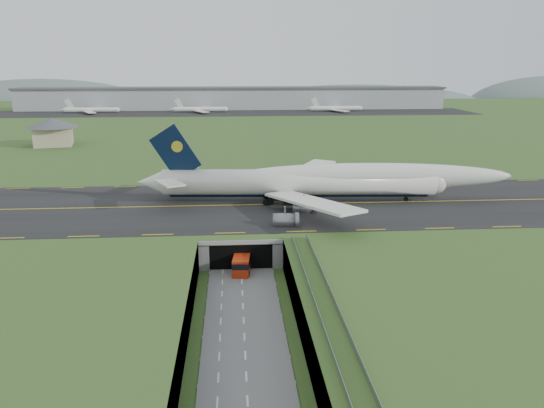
{
  "coord_description": "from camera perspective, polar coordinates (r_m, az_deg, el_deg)",
  "views": [
    {
      "loc": [
        -1.09,
        -86.69,
        38.29
      ],
      "look_at": [
        6.78,
        20.0,
        9.72
      ],
      "focal_mm": 35.0,
      "sensor_mm": 36.0,
      "label": 1
    }
  ],
  "objects": [
    {
      "name": "service_building",
      "position": [
        230.96,
        -22.52,
        7.43
      ],
      "size": [
        23.99,
        23.99,
        11.08
      ],
      "rotation": [
        0.0,
        0.0,
        0.2
      ],
      "color": "tan",
      "rests_on": "ground"
    },
    {
      "name": "guideway",
      "position": [
        76.16,
        5.44,
        -10.77
      ],
      "size": [
        3.0,
        53.0,
        7.05
      ],
      "color": "#A8A8A3",
      "rests_on": "ground"
    },
    {
      "name": "trench_road",
      "position": [
        87.93,
        -3.14,
        -10.82
      ],
      "size": [
        12.0,
        75.0,
        0.2
      ],
      "primitive_type": "cube",
      "color": "slate",
      "rests_on": "ground"
    },
    {
      "name": "jumbo_jet",
      "position": [
        126.37,
        5.71,
        2.49
      ],
      "size": [
        89.05,
        58.12,
        19.27
      ],
      "rotation": [
        0.0,
        0.0,
        -0.07
      ],
      "color": "white",
      "rests_on": "ground"
    },
    {
      "name": "airfield_deck",
      "position": [
        93.6,
        -3.27,
        -7.22
      ],
      "size": [
        800.0,
        800.0,
        6.0
      ],
      "primitive_type": "cube",
      "color": "gray",
      "rests_on": "ground"
    },
    {
      "name": "tunnel_portal",
      "position": [
        109.16,
        -3.43,
        -3.75
      ],
      "size": [
        17.0,
        22.3,
        6.0
      ],
      "color": "gray",
      "rests_on": "ground"
    },
    {
      "name": "cargo_terminal",
      "position": [
        386.87,
        -4.15,
        11.31
      ],
      "size": [
        320.0,
        67.0,
        15.6
      ],
      "color": "#B2B2B2",
      "rests_on": "ground"
    },
    {
      "name": "taxiway",
      "position": [
        123.95,
        -3.57,
        -0.13
      ],
      "size": [
        800.0,
        44.0,
        0.18
      ],
      "primitive_type": "cube",
      "color": "black",
      "rests_on": "airfield_deck"
    },
    {
      "name": "shuttle_tram",
      "position": [
        100.75,
        -3.24,
        -6.29
      ],
      "size": [
        3.9,
        8.47,
        3.33
      ],
      "rotation": [
        0.0,
        0.0,
        -0.1
      ],
      "color": "red",
      "rests_on": "ground"
    },
    {
      "name": "distant_hills",
      "position": [
        522.54,
        3.04,
        10.29
      ],
      "size": [
        700.0,
        91.0,
        60.0
      ],
      "color": "slate",
      "rests_on": "ground"
    },
    {
      "name": "ground",
      "position": [
        94.78,
        -3.24,
        -8.9
      ],
      "size": [
        900.0,
        900.0,
        0.0
      ],
      "primitive_type": "plane",
      "color": "#385E25",
      "rests_on": "ground"
    }
  ]
}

